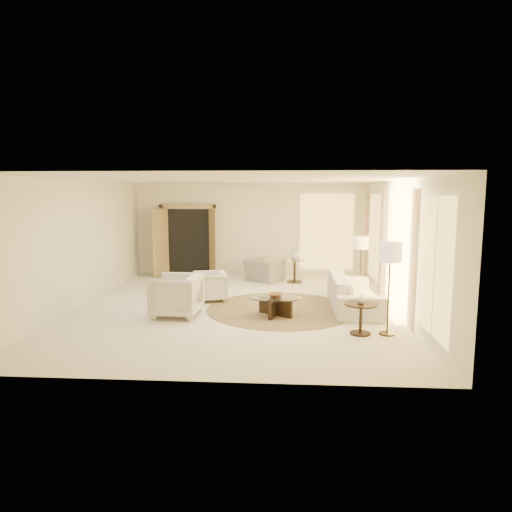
# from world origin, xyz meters

# --- Properties ---
(room) EXTENTS (7.04, 8.04, 2.83)m
(room) POSITION_xyz_m (0.00, 0.00, 1.40)
(room) COLOR #EDE6CA
(room) RESTS_ON ground
(windows_right) EXTENTS (0.10, 6.40, 2.40)m
(windows_right) POSITION_xyz_m (3.45, 0.10, 1.35)
(windows_right) COLOR #FFCC66
(windows_right) RESTS_ON room
(window_back_corner) EXTENTS (1.70, 0.10, 2.40)m
(window_back_corner) POSITION_xyz_m (2.30, 3.95, 1.35)
(window_back_corner) COLOR #FFCC66
(window_back_corner) RESTS_ON room
(curtains_right) EXTENTS (0.06, 5.20, 2.60)m
(curtains_right) POSITION_xyz_m (3.40, 1.00, 1.30)
(curtains_right) COLOR tan
(curtains_right) RESTS_ON room
(french_doors) EXTENTS (1.95, 0.66, 2.16)m
(french_doors) POSITION_xyz_m (-1.90, 3.82, 1.07)
(french_doors) COLOR tan
(french_doors) RESTS_ON room
(area_rug) EXTENTS (3.33, 3.33, 0.01)m
(area_rug) POSITION_xyz_m (0.97, -0.09, 0.01)
(area_rug) COLOR #43341F
(area_rug) RESTS_ON room
(sofa) EXTENTS (0.99, 2.48, 0.72)m
(sofa) POSITION_xyz_m (2.58, 0.13, 0.36)
(sofa) COLOR silver
(sofa) RESTS_ON room
(armchair_left) EXTENTS (0.87, 0.90, 0.75)m
(armchair_left) POSITION_xyz_m (-0.70, 0.62, 0.38)
(armchair_left) COLOR silver
(armchair_left) RESTS_ON room
(armchair_right) EXTENTS (0.93, 0.98, 0.95)m
(armchair_right) POSITION_xyz_m (-1.17, -0.77, 0.47)
(armchair_right) COLOR silver
(armchair_right) RESTS_ON room
(accent_chair) EXTENTS (1.13, 1.05, 0.83)m
(accent_chair) POSITION_xyz_m (0.46, 3.08, 0.42)
(accent_chair) COLOR gray
(accent_chair) RESTS_ON room
(coffee_table) EXTENTS (1.38, 1.38, 0.39)m
(coffee_table) POSITION_xyz_m (0.87, -0.63, 0.25)
(coffee_table) COLOR black
(coffee_table) RESTS_ON room
(end_table) EXTENTS (0.60, 0.60, 0.56)m
(end_table) POSITION_xyz_m (2.42, -1.75, 0.39)
(end_table) COLOR black
(end_table) RESTS_ON room
(side_table) EXTENTS (0.57, 0.57, 0.67)m
(side_table) POSITION_xyz_m (1.33, 2.96, 0.40)
(side_table) COLOR #2B2518
(side_table) RESTS_ON room
(floor_lamp_near) EXTENTS (0.36, 0.36, 1.47)m
(floor_lamp_near) POSITION_xyz_m (2.90, 1.33, 1.25)
(floor_lamp_near) COLOR #2B2518
(floor_lamp_near) RESTS_ON room
(floor_lamp_far) EXTENTS (0.40, 0.40, 1.67)m
(floor_lamp_far) POSITION_xyz_m (2.90, -1.74, 1.42)
(floor_lamp_far) COLOR #2B2518
(floor_lamp_far) RESTS_ON room
(bowl) EXTENTS (0.35, 0.35, 0.08)m
(bowl) POSITION_xyz_m (0.87, -0.63, 0.43)
(bowl) COLOR brown
(bowl) RESTS_ON coffee_table
(end_vase) EXTENTS (0.17, 0.17, 0.16)m
(end_vase) POSITION_xyz_m (2.42, -1.75, 0.64)
(end_vase) COLOR silver
(end_vase) RESTS_ON end_table
(side_vase) EXTENTS (0.27, 0.27, 0.25)m
(side_vase) POSITION_xyz_m (1.33, 2.96, 0.79)
(side_vase) COLOR silver
(side_vase) RESTS_ON side_table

